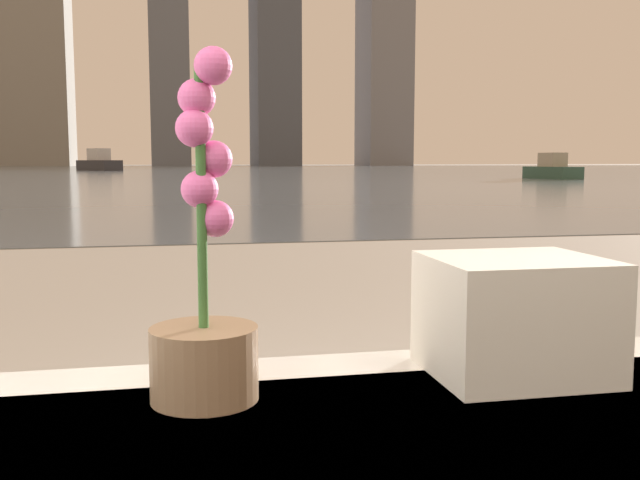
% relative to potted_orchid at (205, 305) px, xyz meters
% --- Properties ---
extents(potted_orchid, '(0.13, 0.13, 0.42)m').
position_rel_potted_orchid_xyz_m(potted_orchid, '(0.00, 0.00, 0.00)').
color(potted_orchid, '#8C6B4C').
rests_on(potted_orchid, bathtub).
extents(towel_stack, '(0.23, 0.20, 0.16)m').
position_rel_potted_orchid_xyz_m(towel_stack, '(0.41, 0.02, -0.04)').
color(towel_stack, silver).
rests_on(towel_stack, bathtub).
extents(harbor_water, '(180.00, 110.00, 0.01)m').
position_rel_potted_orchid_xyz_m(harbor_water, '(0.47, 61.17, -0.64)').
color(harbor_water, slate).
rests_on(harbor_water, ground_plane).
extents(harbor_boat_1, '(1.34, 3.20, 1.17)m').
position_rel_potted_orchid_xyz_m(harbor_boat_1, '(16.73, 28.53, -0.22)').
color(harbor_boat_1, '#335647').
rests_on(harbor_boat_1, harbor_water).
extents(harbor_boat_2, '(4.04, 4.98, 1.82)m').
position_rel_potted_orchid_xyz_m(harbor_boat_2, '(-5.93, 60.80, 0.00)').
color(harbor_boat_2, '#2D2D33').
rests_on(harbor_boat_2, harbor_water).
extents(skyline_tower_1, '(12.83, 9.69, 45.10)m').
position_rel_potted_orchid_xyz_m(skyline_tower_1, '(-21.54, 117.17, 21.90)').
color(skyline_tower_1, gray).
rests_on(skyline_tower_1, ground_plane).
extents(skyline_tower_2, '(6.02, 11.45, 48.06)m').
position_rel_potted_orchid_xyz_m(skyline_tower_2, '(-0.05, 117.17, 23.38)').
color(skyline_tower_2, slate).
rests_on(skyline_tower_2, ground_plane).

